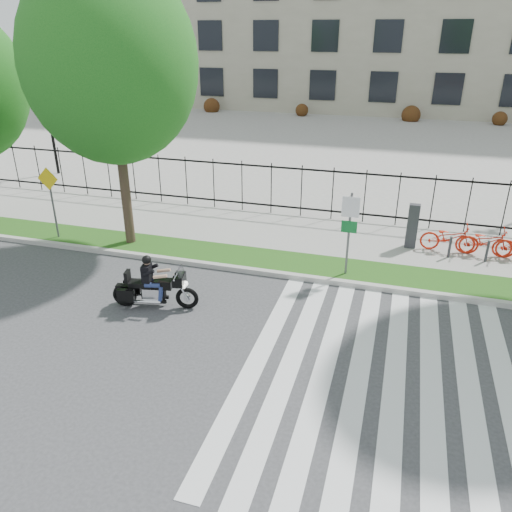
# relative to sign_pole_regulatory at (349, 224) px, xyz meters

# --- Properties ---
(ground) EXTENTS (120.00, 120.00, 0.00)m
(ground) POSITION_rel_sign_pole_regulatory_xyz_m (-3.56, -4.58, -1.74)
(ground) COLOR #38383A
(ground) RESTS_ON ground
(curb) EXTENTS (60.00, 0.20, 0.15)m
(curb) POSITION_rel_sign_pole_regulatory_xyz_m (-3.56, -0.48, -1.66)
(curb) COLOR #ACAAA2
(curb) RESTS_ON ground
(grass_verge) EXTENTS (60.00, 1.50, 0.15)m
(grass_verge) POSITION_rel_sign_pole_regulatory_xyz_m (-3.56, 0.37, -1.66)
(grass_verge) COLOR #1D5014
(grass_verge) RESTS_ON ground
(sidewalk) EXTENTS (60.00, 3.50, 0.15)m
(sidewalk) POSITION_rel_sign_pole_regulatory_xyz_m (-3.56, 2.87, -1.66)
(sidewalk) COLOR gray
(sidewalk) RESTS_ON ground
(plaza) EXTENTS (80.00, 34.00, 0.10)m
(plaza) POSITION_rel_sign_pole_regulatory_xyz_m (-3.56, 20.42, -1.69)
(plaza) COLOR gray
(plaza) RESTS_ON ground
(crosswalk_stripes) EXTENTS (5.70, 8.00, 0.01)m
(crosswalk_stripes) POSITION_rel_sign_pole_regulatory_xyz_m (1.27, -4.58, -1.73)
(crosswalk_stripes) COLOR silver
(crosswalk_stripes) RESTS_ON ground
(iron_fence) EXTENTS (30.00, 0.06, 2.00)m
(iron_fence) POSITION_rel_sign_pole_regulatory_xyz_m (-3.56, 4.62, -0.59)
(iron_fence) COLOR black
(iron_fence) RESTS_ON sidewalk
(lamp_post_left) EXTENTS (1.06, 0.70, 4.25)m
(lamp_post_left) POSITION_rel_sign_pole_regulatory_xyz_m (-15.56, 7.42, 1.47)
(lamp_post_left) COLOR black
(lamp_post_left) RESTS_ON ground
(street_tree_1) EXTENTS (5.23, 5.23, 8.76)m
(street_tree_1) POSITION_rel_sign_pole_regulatory_xyz_m (-7.40, 0.37, 4.15)
(street_tree_1) COLOR #3B2A20
(street_tree_1) RESTS_ON grass_verge
(sign_pole_regulatory) EXTENTS (0.50, 0.09, 2.50)m
(sign_pole_regulatory) POSITION_rel_sign_pole_regulatory_xyz_m (0.00, 0.00, 0.00)
(sign_pole_regulatory) COLOR #59595B
(sign_pole_regulatory) RESTS_ON grass_verge
(sign_pole_warning) EXTENTS (0.78, 0.09, 2.49)m
(sign_pole_warning) POSITION_rel_sign_pole_regulatory_xyz_m (-10.06, 0.00, 0.00)
(sign_pole_warning) COLOR #59595B
(sign_pole_warning) RESTS_ON grass_verge
(motorcycle_rider) EXTENTS (2.32, 0.91, 1.81)m
(motorcycle_rider) POSITION_rel_sign_pole_regulatory_xyz_m (-4.66, -3.17, -1.14)
(motorcycle_rider) COLOR black
(motorcycle_rider) RESTS_ON ground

